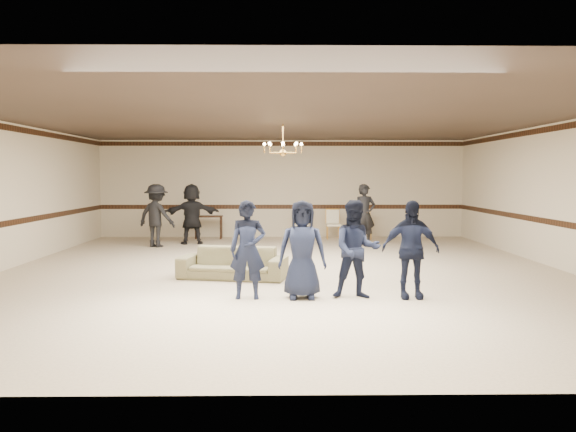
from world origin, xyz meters
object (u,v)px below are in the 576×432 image
settee (233,263)px  adult_mid (192,214)px  banquet_chair_left (302,225)px  banquet_chair_right (364,224)px  boy_a (248,250)px  boy_c (356,249)px  banquet_chair_mid (333,225)px  boy_d (411,249)px  chandelier (283,139)px  console_table (209,227)px  adult_right (365,215)px  adult_left (156,216)px  boy_b (302,250)px

settee → adult_mid: 6.10m
banquet_chair_left → banquet_chair_right: size_ratio=1.00×
boy_a → banquet_chair_left: (1.23, 8.96, -0.34)m
boy_c → settee: 2.95m
settee → banquet_chair_mid: size_ratio=2.24×
boy_d → settee: bearing=148.0°
chandelier → boy_a: bearing=-99.2°
boy_c → adult_mid: adult_mid is taller
boy_d → console_table: size_ratio=1.83×
adult_right → boy_c: bearing=-114.5°
adult_mid → boy_d: bearing=109.4°
chandelier → boy_a: chandelier is taller
banquet_chair_right → console_table: (-5.00, 0.20, -0.10)m
console_table → boy_c: bearing=-68.7°
boy_c → console_table: 9.84m
boy_a → adult_right: size_ratio=0.91×
adult_left → boy_d: bearing=153.6°
adult_mid → banquet_chair_right: bearing=-179.4°
boy_a → boy_b: (0.90, 0.00, 0.00)m
boy_c → adult_mid: size_ratio=0.91×
adult_left → banquet_chair_mid: bearing=-135.1°
boy_a → adult_mid: size_ratio=0.91×
chandelier → boy_d: bearing=-60.6°
banquet_chair_left → banquet_chair_right: same height
adult_left → banquet_chair_right: 6.53m
boy_a → banquet_chair_left: 9.05m
chandelier → boy_d: size_ratio=0.58×
boy_c → settee: (-2.21, 1.90, -0.51)m
boy_a → banquet_chair_left: size_ratio=1.73×
boy_b → adult_left: 8.04m
banquet_chair_mid → adult_mid: bearing=-168.1°
boy_c → banquet_chair_mid: 8.98m
boy_b → adult_right: (2.11, 7.33, 0.08)m
banquet_chair_mid → banquet_chair_left: bearing=176.0°
adult_left → boy_c: bearing=148.9°
boy_a → boy_d: size_ratio=1.00×
adult_right → console_table: adult_right is taller
boy_b → adult_left: (-3.89, 7.03, 0.08)m
boy_a → console_table: bearing=101.3°
chandelier → settee: (-1.01, -1.82, -2.57)m
boy_b → chandelier: bearing=95.0°
boy_d → settee: (-3.11, 1.90, -0.51)m
boy_c → adult_mid: (-3.89, 7.73, 0.08)m
boy_c → adult_left: size_ratio=0.91×
adult_left → console_table: adult_left is taller
banquet_chair_right → boy_a: bearing=-107.5°
boy_b → settee: 2.36m
adult_mid → boy_c: bearing=104.3°
adult_right → boy_d: bearing=-107.5°
chandelier → banquet_chair_mid: bearing=72.7°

